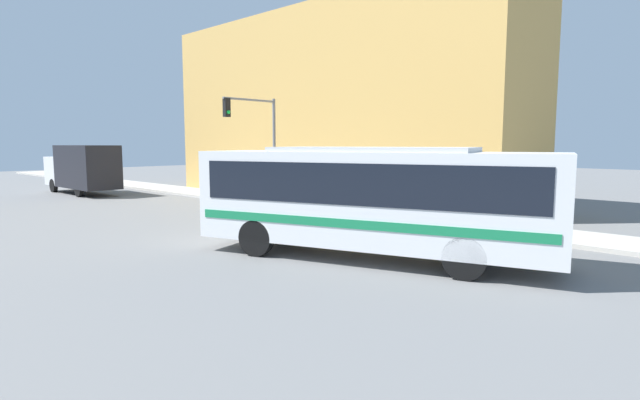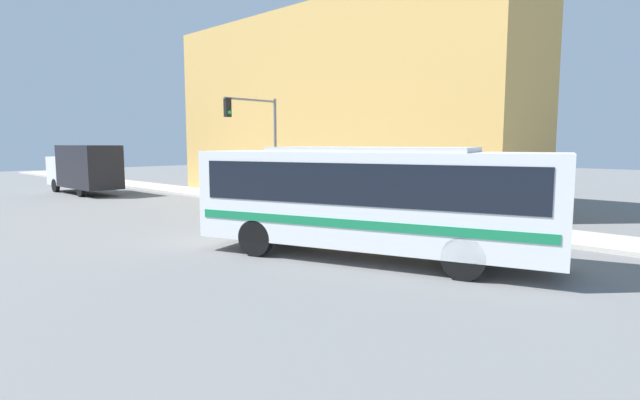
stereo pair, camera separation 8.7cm
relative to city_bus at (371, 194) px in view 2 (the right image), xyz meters
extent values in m
plane|color=slate|center=(0.97, -1.11, -1.87)|extent=(120.00, 120.00, 0.00)
cube|color=#B7B2A8|center=(6.89, 18.89, -1.79)|extent=(2.83, 70.00, 0.15)
cube|color=tan|center=(11.31, 11.69, 3.58)|extent=(6.00, 23.59, 10.90)
cube|color=white|center=(0.00, 0.00, -0.10)|extent=(5.62, 10.53, 2.62)
cube|color=black|center=(0.00, 0.00, 0.37)|extent=(5.40, 9.76, 1.11)
cube|color=#197F4C|center=(0.00, 0.00, -0.68)|extent=(5.53, 10.15, 0.24)
cube|color=silver|center=(0.00, 0.00, 1.26)|extent=(4.00, 6.09, 0.16)
cylinder|color=black|center=(0.13, 3.37, -1.33)|extent=(0.60, 1.11, 1.08)
cylinder|color=black|center=(-2.08, 2.66, -1.33)|extent=(0.60, 1.11, 1.08)
cylinder|color=black|center=(1.97, -2.32, -1.33)|extent=(0.60, 1.11, 1.08)
cylinder|color=black|center=(-0.24, -3.03, -1.33)|extent=(0.60, 1.11, 1.08)
cube|color=black|center=(1.65, 24.35, -0.05)|extent=(2.21, 5.41, 2.73)
cube|color=silver|center=(1.65, 28.11, -0.45)|extent=(2.10, 2.11, 1.94)
cylinder|color=black|center=(0.69, 27.73, -1.42)|extent=(0.25, 0.90, 0.90)
cylinder|color=black|center=(0.69, 23.33, -1.42)|extent=(0.25, 0.90, 0.90)
cylinder|color=red|center=(6.07, 2.17, -1.44)|extent=(0.26, 0.26, 0.55)
sphere|color=red|center=(6.07, 2.17, -1.09)|extent=(0.25, 0.25, 0.25)
cylinder|color=red|center=(6.07, 2.03, -1.41)|extent=(0.12, 0.15, 0.12)
cylinder|color=slate|center=(6.22, 11.31, 1.02)|extent=(0.16, 0.16, 5.47)
cylinder|color=slate|center=(4.62, 11.31, 3.60)|extent=(3.20, 0.11, 0.11)
cube|color=black|center=(3.22, 11.31, 3.15)|extent=(0.30, 0.24, 0.90)
sphere|color=#19D83F|center=(3.22, 11.17, 2.93)|extent=(0.18, 0.18, 0.18)
cylinder|color=slate|center=(6.07, 6.12, -1.18)|extent=(0.06, 0.06, 1.08)
cylinder|color=#4C4C51|center=(6.07, 6.12, -0.52)|extent=(0.14, 0.14, 0.22)
cylinder|color=#47382D|center=(7.49, 12.89, -1.30)|extent=(0.28, 0.28, 0.84)
cylinder|color=#338C4C|center=(7.49, 12.89, -0.53)|extent=(0.34, 0.34, 0.70)
sphere|color=tan|center=(7.49, 12.89, -0.06)|extent=(0.23, 0.23, 0.23)
camera|label=1|loc=(-11.23, -8.67, 1.44)|focal=28.00mm
camera|label=2|loc=(-11.17, -8.73, 1.44)|focal=28.00mm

